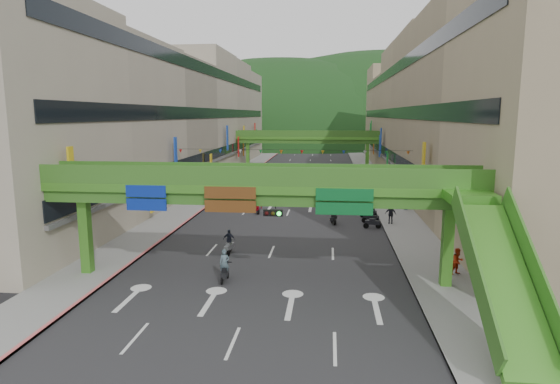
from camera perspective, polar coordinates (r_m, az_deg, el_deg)
The scene contains 23 objects.
ground at distance 23.65m, azimuth -4.75°, elevation -15.68°, with size 320.00×320.00×0.00m, color black.
road_slab at distance 71.84m, azimuth 2.68°, elevation 1.42°, with size 18.00×140.00×0.02m, color #28282B.
sidewalk_left at distance 73.29m, azimuth -5.94°, elevation 1.59°, with size 4.00×140.00×0.15m, color gray.
sidewalk_right at distance 72.04m, azimuth 11.44°, elevation 1.32°, with size 4.00×140.00×0.15m, color gray.
curb_left at distance 72.92m, azimuth -4.48°, elevation 1.58°, with size 0.20×140.00×0.18m, color #CC5959.
curb_right at distance 71.88m, azimuth 9.94°, elevation 1.36°, with size 0.20×140.00×0.18m, color gray.
building_row_left at distance 74.66m, azimuth -12.11°, elevation 8.80°, with size 12.80×95.00×19.00m.
building_row_right at distance 72.55m, azimuth 18.01°, elevation 8.54°, with size 12.80×95.00×19.00m.
overpass_near at distance 27.02m, azimuth -0.83°, elevation -0.83°, with size 28.00×12.27×7.10m.
overpass_far at distance 86.24m, azimuth 3.29°, elevation 6.36°, with size 28.00×2.20×7.10m.
hill_left at distance 182.30m, azimuth -0.01°, elevation 6.29°, with size 168.00×140.00×112.00m, color #1C4419.
hill_right at distance 202.35m, azimuth 12.01°, elevation 6.40°, with size 208.00×176.00×128.00m, color #1C4419.
bunting_string at distance 51.35m, azimuth 1.41°, elevation 4.90°, with size 26.00×0.36×0.47m.
scooter_rider_near at distance 28.81m, azimuth -6.77°, elevation -9.04°, with size 0.66×1.60×2.00m.
scooter_rider_mid at distance 43.41m, azimuth 6.56°, elevation -2.58°, with size 0.94×1.57×2.01m.
scooter_rider_left at distance 34.17m, azimuth -6.24°, elevation -6.09°, with size 0.91×1.60×1.84m.
scooter_rider_far at distance 47.79m, azimuth -2.68°, elevation -1.54°, with size 0.81×1.60×1.87m.
parked_scooter_row at distance 46.65m, azimuth 10.72°, elevation -2.48°, with size 1.60×9.39×1.08m.
car_silver at distance 57.88m, azimuth -5.14°, elevation 0.05°, with size 1.31×3.75×1.23m, color #94969B.
car_yellow at distance 76.97m, azimuth 2.53°, elevation 2.42°, with size 1.47×3.65×1.24m, color #C4761F.
pedestrian_red at distance 31.50m, azimuth 20.83°, elevation -8.17°, with size 0.81×0.63×1.66m, color red.
pedestrian_dark at distance 43.99m, azimuth 13.32°, elevation -2.83°, with size 1.02×0.42×1.74m, color black.
pedestrian_blue at distance 50.57m, azimuth 15.12°, elevation -1.24°, with size 0.88×0.56×1.88m, color navy.
Camera 1 is at (4.11, -21.02, 10.03)m, focal length 30.00 mm.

